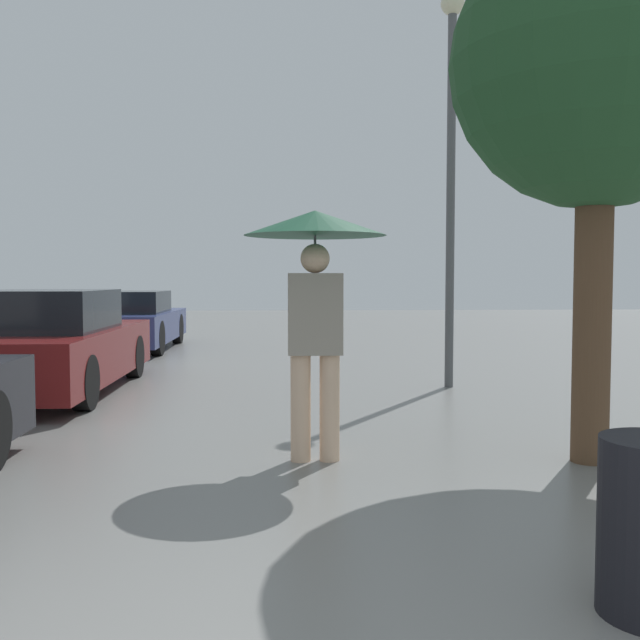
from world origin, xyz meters
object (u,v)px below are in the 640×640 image
Objects in this scene: parked_car_middle at (50,345)px; pedestrian at (315,263)px; tree at (598,65)px; parked_car_farthest at (128,322)px; street_lamp at (451,138)px.

pedestrian is at bearing -48.38° from parked_car_middle.
pedestrian reaches higher than parked_car_middle.
parked_car_middle is 6.62m from tree.
parked_car_farthest is 7.70m from street_lamp.
tree reaches higher than pedestrian.
parked_car_middle reaches higher than parked_car_farthest.
pedestrian is 4.65m from parked_car_middle.
parked_car_middle is at bearing -177.94° from street_lamp.
parked_car_middle is at bearing -87.99° from parked_car_farthest.
pedestrian is 0.46× the size of parked_car_farthest.
street_lamp is (4.91, 0.18, 2.55)m from parked_car_middle.
street_lamp is at bearing 62.33° from pedestrian.
tree is at bearing -87.39° from street_lamp.
parked_car_farthest is (-0.19, 5.34, -0.03)m from parked_car_middle.
tree reaches higher than parked_car_middle.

